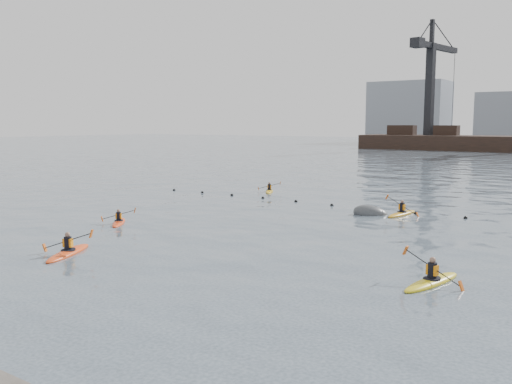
# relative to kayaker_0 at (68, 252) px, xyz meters

# --- Properties ---
(ground) EXTENTS (400.00, 400.00, 0.00)m
(ground) POSITION_rel_kayaker_0_xyz_m (5.20, -3.06, -0.11)
(ground) COLOR #34424C
(ground) RESTS_ON ground
(float_line) EXTENTS (33.24, 0.73, 0.24)m
(float_line) POSITION_rel_kayaker_0_xyz_m (4.70, 19.47, -0.08)
(float_line) COLOR black
(float_line) RESTS_ON ground
(kayaker_0) EXTENTS (2.25, 3.48, 1.27)m
(kayaker_0) POSITION_rel_kayaker_0_xyz_m (0.00, 0.00, 0.00)
(kayaker_0) COLOR #EA4616
(kayaker_0) RESTS_ON ground
(kayaker_1) EXTENTS (2.38, 3.53, 1.34)m
(kayaker_1) POSITION_rel_kayaker_0_xyz_m (14.52, 4.61, -0.00)
(kayaker_1) COLOR yellow
(kayaker_1) RESTS_ON ground
(kayaker_2) EXTENTS (2.32, 2.62, 1.01)m
(kayaker_2) POSITION_rel_kayaker_0_xyz_m (-3.90, 6.32, -0.02)
(kayaker_2) COLOR #ED4216
(kayaker_2) RESTS_ON ground
(kayaker_3) EXTENTS (2.32, 3.39, 1.33)m
(kayaker_3) POSITION_rel_kayaker_0_xyz_m (8.54, 18.43, -0.01)
(kayaker_3) COLOR orange
(kayaker_3) RESTS_ON ground
(kayaker_5) EXTENTS (1.93, 2.80, 0.99)m
(kayaker_5) POSITION_rel_kayaker_0_xyz_m (-4.63, 23.37, -0.02)
(kayaker_5) COLOR yellow
(kayaker_5) RESTS_ON ground
(mooring_buoy) EXTENTS (2.80, 2.56, 1.60)m
(mooring_buoy) POSITION_rel_kayaker_0_xyz_m (6.87, 17.47, -0.11)
(mooring_buoy) COLOR #383A3C
(mooring_buoy) RESTS_ON ground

